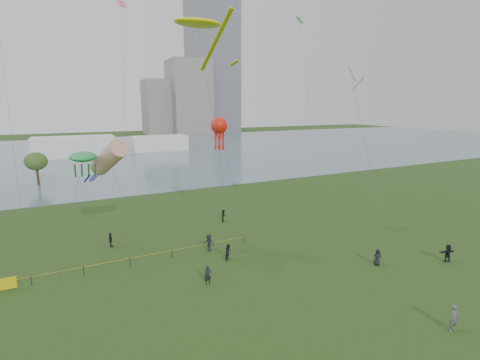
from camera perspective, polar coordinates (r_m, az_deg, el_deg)
name	(u,v)px	position (r m, az deg, el deg)	size (l,w,h in m)	color
ground_plane	(302,315)	(27.08, 10.21, -20.97)	(400.00, 400.00, 0.00)	#1C3410
lake	(116,152)	(119.67, -19.75, 4.30)	(400.00, 120.00, 0.08)	slate
tower	(211,20)	(205.93, -4.71, 24.72)	(24.00, 24.00, 120.00)	slate
building_mid	(189,98)	(189.73, -8.40, 13.23)	(20.00, 20.00, 38.00)	gray
building_low	(160,107)	(191.55, -12.99, 11.54)	(16.00, 18.00, 28.00)	gray
pavilion_left	(74,147)	(113.56, -25.56, 4.97)	(22.00, 8.00, 6.00)	white
pavilion_right	(160,143)	(119.89, -13.04, 5.91)	(18.00, 7.00, 5.00)	white
fence	(56,274)	(34.64, -27.90, -13.49)	(24.07, 0.07, 1.05)	black
kite_flyer	(454,318)	(28.48, 31.70, -18.73)	(0.68, 0.45, 1.87)	#54565B
spectator_a	(229,252)	(34.38, -1.88, -11.73)	(0.79, 0.61, 1.62)	black
spectator_b	(209,243)	(36.38, -5.13, -10.22)	(1.18, 0.68, 1.82)	black
spectator_c	(111,240)	(39.76, -20.47, -9.19)	(0.92, 0.38, 1.58)	black
spectator_d	(377,257)	(35.77, 21.62, -11.69)	(0.77, 0.50, 1.58)	black
spectator_e	(448,253)	(39.43, 30.93, -10.24)	(1.61, 0.51, 1.73)	black
spectator_f	(208,275)	(30.24, -5.30, -15.29)	(0.59, 0.39, 1.62)	black
spectator_g	(224,216)	(45.18, -2.70, -5.87)	(0.76, 0.59, 1.56)	black
kite_stingray	(199,24)	(36.77, -6.82, 24.11)	(4.76, 9.96, 22.87)	#3F3F42
kite_windsock	(109,158)	(36.24, -20.77, 3.37)	(5.01, 5.12, 11.62)	#3F3F42
kite_creature	(83,157)	(35.53, -24.36, 3.47)	(4.42, 6.74, 10.49)	#3F3F42
kite_octopus	(219,126)	(41.50, -3.45, 8.80)	(1.97, 10.77, 13.44)	#3F3F42
kite_delta	(354,83)	(37.65, 18.24, 14.93)	(7.94, 14.48, 18.54)	#3F3F42
small_kites	(151,8)	(41.73, -14.45, 25.65)	(30.50, 9.65, 2.70)	orange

